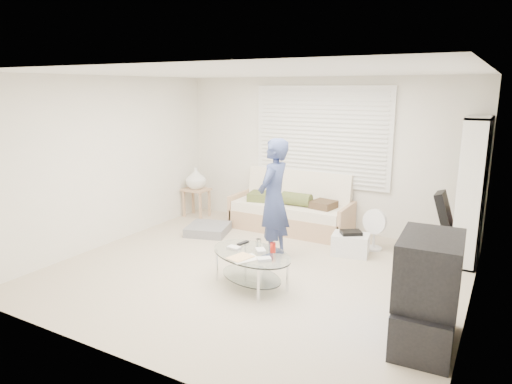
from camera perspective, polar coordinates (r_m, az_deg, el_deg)
The scene contains 13 objects.
ground at distance 5.98m, azimuth -0.20°, elevation -9.97°, with size 5.00×5.00×0.00m, color #B4A38C.
room_shell at distance 5.97m, azimuth 2.07°, elevation 6.21°, with size 5.02×4.52×2.51m.
window_blinds at distance 7.54m, azimuth 8.13°, elevation 6.88°, with size 2.32×0.08×1.62m.
futon_sofa at distance 7.61m, azimuth 4.47°, elevation -2.42°, with size 1.99×0.80×0.97m.
grey_floor_pillow at distance 7.50m, azimuth -6.00°, elevation -4.65°, with size 0.63×0.63×0.14m, color slate.
side_table at distance 8.37m, azimuth -7.51°, elevation 1.45°, with size 0.46×0.37×0.91m.
bookshelf at distance 6.71m, azimuth 25.33°, elevation 0.10°, with size 0.31×0.83×1.97m.
guitar_case at distance 6.65m, azimuth 22.75°, elevation -4.68°, with size 0.41×0.36×0.96m.
floor_fan at distance 6.88m, azimuth 14.59°, elevation -4.11°, with size 0.38×0.25×0.62m.
storage_bin at distance 6.66m, azimuth 11.73°, elevation -6.36°, with size 0.55×0.43×0.35m.
tv_unit at distance 4.53m, azimuth 20.60°, elevation -11.68°, with size 0.57×0.98×1.04m.
coffee_table at distance 5.47m, azimuth -0.55°, elevation -8.41°, with size 1.31×1.06×0.54m.
standing_person at distance 6.23m, azimuth 2.21°, elevation -0.93°, with size 0.61×0.40×1.67m, color navy.
Camera 1 is at (2.72, -4.79, 2.33)m, focal length 32.00 mm.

